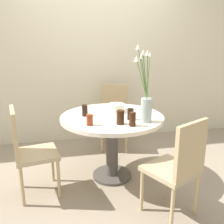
{
  "coord_description": "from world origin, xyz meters",
  "views": [
    {
      "loc": [
        -0.53,
        -2.53,
        1.5
      ],
      "look_at": [
        0.0,
        0.0,
        0.77
      ],
      "focal_mm": 40.0,
      "sensor_mm": 36.0,
      "label": 1
    }
  ],
  "objects_px": {
    "chair_far_back": "(115,113)",
    "drink_glass_1": "(85,110)",
    "drink_glass_4": "(130,114)",
    "chair_left_flank": "(28,148)",
    "drink_glass_0": "(133,119)",
    "flower_vase": "(145,100)",
    "side_plate": "(129,108)",
    "chair_right_flank": "(179,164)",
    "drink_glass_3": "(90,120)",
    "birthday_cake": "(116,108)",
    "drink_glass_2": "(120,117)"
  },
  "relations": [
    {
      "from": "drink_glass_4",
      "to": "chair_left_flank",
      "type": "bearing_deg",
      "value": -179.96
    },
    {
      "from": "side_plate",
      "to": "drink_glass_0",
      "type": "height_order",
      "value": "drink_glass_0"
    },
    {
      "from": "chair_left_flank",
      "to": "birthday_cake",
      "type": "bearing_deg",
      "value": -82.95
    },
    {
      "from": "chair_right_flank",
      "to": "side_plate",
      "type": "bearing_deg",
      "value": -109.46
    },
    {
      "from": "chair_far_back",
      "to": "side_plate",
      "type": "height_order",
      "value": "chair_far_back"
    },
    {
      "from": "flower_vase",
      "to": "chair_left_flank",
      "type": "bearing_deg",
      "value": 174.92
    },
    {
      "from": "chair_right_flank",
      "to": "drink_glass_4",
      "type": "bearing_deg",
      "value": -94.96
    },
    {
      "from": "flower_vase",
      "to": "side_plate",
      "type": "xyz_separation_m",
      "value": [
        -0.01,
        0.53,
        -0.22
      ]
    },
    {
      "from": "chair_right_flank",
      "to": "drink_glass_3",
      "type": "xyz_separation_m",
      "value": [
        -0.68,
        0.52,
        0.27
      ]
    },
    {
      "from": "chair_right_flank",
      "to": "drink_glass_0",
      "type": "distance_m",
      "value": 0.58
    },
    {
      "from": "chair_left_flank",
      "to": "drink_glass_2",
      "type": "xyz_separation_m",
      "value": [
        0.89,
        -0.12,
        0.29
      ]
    },
    {
      "from": "drink_glass_0",
      "to": "drink_glass_2",
      "type": "bearing_deg",
      "value": 141.07
    },
    {
      "from": "drink_glass_1",
      "to": "drink_glass_4",
      "type": "bearing_deg",
      "value": -26.82
    },
    {
      "from": "birthday_cake",
      "to": "drink_glass_4",
      "type": "relative_size",
      "value": 1.57
    },
    {
      "from": "chair_left_flank",
      "to": "side_plate",
      "type": "relative_size",
      "value": 5.27
    },
    {
      "from": "flower_vase",
      "to": "drink_glass_3",
      "type": "distance_m",
      "value": 0.57
    },
    {
      "from": "chair_far_back",
      "to": "drink_glass_1",
      "type": "distance_m",
      "value": 1.0
    },
    {
      "from": "chair_right_flank",
      "to": "drink_glass_2",
      "type": "height_order",
      "value": "chair_right_flank"
    },
    {
      "from": "flower_vase",
      "to": "side_plate",
      "type": "relative_size",
      "value": 4.35
    },
    {
      "from": "drink_glass_2",
      "to": "drink_glass_3",
      "type": "distance_m",
      "value": 0.3
    },
    {
      "from": "chair_far_back",
      "to": "birthday_cake",
      "type": "relative_size",
      "value": 4.95
    },
    {
      "from": "drink_glass_0",
      "to": "chair_far_back",
      "type": "bearing_deg",
      "value": 85.42
    },
    {
      "from": "side_plate",
      "to": "drink_glass_4",
      "type": "distance_m",
      "value": 0.45
    },
    {
      "from": "drink_glass_3",
      "to": "flower_vase",
      "type": "bearing_deg",
      "value": -0.72
    },
    {
      "from": "drink_glass_0",
      "to": "drink_glass_4",
      "type": "bearing_deg",
      "value": 79.84
    },
    {
      "from": "chair_left_flank",
      "to": "drink_glass_4",
      "type": "xyz_separation_m",
      "value": [
        1.03,
        0.0,
        0.28
      ]
    },
    {
      "from": "flower_vase",
      "to": "drink_glass_1",
      "type": "relative_size",
      "value": 6.11
    },
    {
      "from": "drink_glass_1",
      "to": "drink_glass_3",
      "type": "relative_size",
      "value": 1.14
    },
    {
      "from": "chair_far_back",
      "to": "drink_glass_0",
      "type": "distance_m",
      "value": 1.28
    },
    {
      "from": "chair_left_flank",
      "to": "drink_glass_0",
      "type": "relative_size",
      "value": 6.76
    },
    {
      "from": "chair_far_back",
      "to": "drink_glass_4",
      "type": "height_order",
      "value": "chair_far_back"
    },
    {
      "from": "chair_far_back",
      "to": "drink_glass_3",
      "type": "distance_m",
      "value": 1.27
    },
    {
      "from": "drink_glass_1",
      "to": "drink_glass_4",
      "type": "height_order",
      "value": "drink_glass_1"
    },
    {
      "from": "chair_right_flank",
      "to": "drink_glass_0",
      "type": "relative_size",
      "value": 6.76
    },
    {
      "from": "drink_glass_4",
      "to": "birthday_cake",
      "type": "bearing_deg",
      "value": 103.09
    },
    {
      "from": "chair_right_flank",
      "to": "drink_glass_1",
      "type": "bearing_deg",
      "value": -77.58
    },
    {
      "from": "chair_left_flank",
      "to": "drink_glass_3",
      "type": "xyz_separation_m",
      "value": [
        0.6,
        -0.1,
        0.27
      ]
    },
    {
      "from": "chair_left_flank",
      "to": "drink_glass_3",
      "type": "bearing_deg",
      "value": -110.47
    },
    {
      "from": "chair_far_back",
      "to": "birthday_cake",
      "type": "bearing_deg",
      "value": -86.61
    },
    {
      "from": "side_plate",
      "to": "chair_right_flank",
      "type": "bearing_deg",
      "value": -82.4
    },
    {
      "from": "drink_glass_0",
      "to": "flower_vase",
      "type": "bearing_deg",
      "value": 32.11
    },
    {
      "from": "chair_right_flank",
      "to": "birthday_cake",
      "type": "xyz_separation_m",
      "value": [
        -0.32,
        0.94,
        0.27
      ]
    },
    {
      "from": "side_plate",
      "to": "drink_glass_0",
      "type": "relative_size",
      "value": 1.28
    },
    {
      "from": "drink_glass_0",
      "to": "drink_glass_3",
      "type": "relative_size",
      "value": 1.25
    },
    {
      "from": "drink_glass_0",
      "to": "drink_glass_2",
      "type": "height_order",
      "value": "drink_glass_2"
    },
    {
      "from": "chair_right_flank",
      "to": "drink_glass_2",
      "type": "bearing_deg",
      "value": -79.24
    },
    {
      "from": "drink_glass_3",
      "to": "drink_glass_4",
      "type": "height_order",
      "value": "drink_glass_4"
    },
    {
      "from": "drink_glass_1",
      "to": "drink_glass_2",
      "type": "bearing_deg",
      "value": -48.26
    },
    {
      "from": "birthday_cake",
      "to": "drink_glass_1",
      "type": "distance_m",
      "value": 0.38
    },
    {
      "from": "drink_glass_2",
      "to": "drink_glass_3",
      "type": "xyz_separation_m",
      "value": [
        -0.29,
        0.02,
        -0.01
      ]
    }
  ]
}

